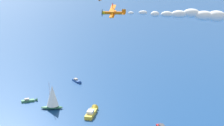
{
  "coord_description": "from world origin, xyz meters",
  "views": [
    {
      "loc": [
        -102.85,
        26.44,
        53.95
      ],
      "look_at": [
        0.45,
        1.25,
        23.86
      ],
      "focal_mm": 56.1,
      "sensor_mm": 36.0,
      "label": 1
    }
  ],
  "objects_px": {
    "motorboat_offshore": "(77,81)",
    "motorboat_outer_ring_b": "(30,100)",
    "sailboat_outer_ring_a": "(52,97)",
    "biplane_lead": "(113,12)",
    "wingwalker_lead": "(113,5)",
    "motorboat_inshore": "(92,112)"
  },
  "relations": [
    {
      "from": "motorboat_offshore",
      "to": "motorboat_outer_ring_b",
      "type": "relative_size",
      "value": 1.03
    },
    {
      "from": "sailboat_outer_ring_a",
      "to": "biplane_lead",
      "type": "height_order",
      "value": "biplane_lead"
    },
    {
      "from": "biplane_lead",
      "to": "motorboat_outer_ring_b",
      "type": "bearing_deg",
      "value": 31.01
    },
    {
      "from": "wingwalker_lead",
      "to": "sailboat_outer_ring_a",
      "type": "bearing_deg",
      "value": 27.05
    },
    {
      "from": "motorboat_outer_ring_b",
      "to": "biplane_lead",
      "type": "xyz_separation_m",
      "value": [
        -41.0,
        -24.64,
        40.32
      ]
    },
    {
      "from": "motorboat_offshore",
      "to": "sailboat_outer_ring_a",
      "type": "height_order",
      "value": "sailboat_outer_ring_a"
    },
    {
      "from": "motorboat_inshore",
      "to": "wingwalker_lead",
      "type": "bearing_deg",
      "value": -174.33
    },
    {
      "from": "motorboat_offshore",
      "to": "sailboat_outer_ring_a",
      "type": "relative_size",
      "value": 0.62
    },
    {
      "from": "sailboat_outer_ring_a",
      "to": "motorboat_offshore",
      "type": "bearing_deg",
      "value": -24.93
    },
    {
      "from": "biplane_lead",
      "to": "wingwalker_lead",
      "type": "xyz_separation_m",
      "value": [
        -0.32,
        0.13,
        2.13
      ]
    },
    {
      "from": "motorboat_inshore",
      "to": "biplane_lead",
      "type": "xyz_separation_m",
      "value": [
        -22.79,
        -2.42,
        40.01
      ]
    },
    {
      "from": "motorboat_outer_ring_b",
      "to": "wingwalker_lead",
      "type": "distance_m",
      "value": 64.1
    },
    {
      "from": "motorboat_inshore",
      "to": "biplane_lead",
      "type": "relative_size",
      "value": 1.42
    },
    {
      "from": "motorboat_inshore",
      "to": "motorboat_offshore",
      "type": "relative_size",
      "value": 1.56
    },
    {
      "from": "motorboat_inshore",
      "to": "wingwalker_lead",
      "type": "height_order",
      "value": "wingwalker_lead"
    },
    {
      "from": "motorboat_offshore",
      "to": "sailboat_outer_ring_a",
      "type": "bearing_deg",
      "value": 155.07
    },
    {
      "from": "motorboat_inshore",
      "to": "sailboat_outer_ring_a",
      "type": "bearing_deg",
      "value": 58.64
    },
    {
      "from": "motorboat_outer_ring_b",
      "to": "wingwalker_lead",
      "type": "relative_size",
      "value": 4.28
    },
    {
      "from": "motorboat_inshore",
      "to": "wingwalker_lead",
      "type": "xyz_separation_m",
      "value": [
        -23.11,
        -2.29,
        42.13
      ]
    },
    {
      "from": "motorboat_offshore",
      "to": "motorboat_outer_ring_b",
      "type": "xyz_separation_m",
      "value": [
        -19.66,
        22.12,
        -0.01
      ]
    },
    {
      "from": "motorboat_outer_ring_b",
      "to": "wingwalker_lead",
      "type": "height_order",
      "value": "wingwalker_lead"
    },
    {
      "from": "biplane_lead",
      "to": "motorboat_inshore",
      "type": "bearing_deg",
      "value": 6.07
    }
  ]
}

